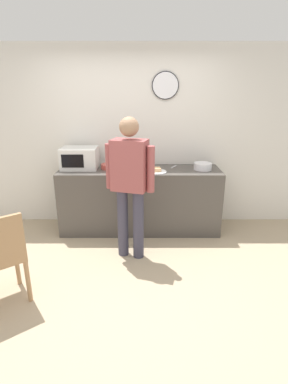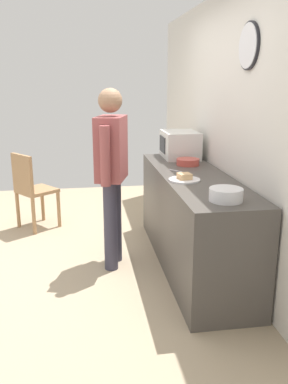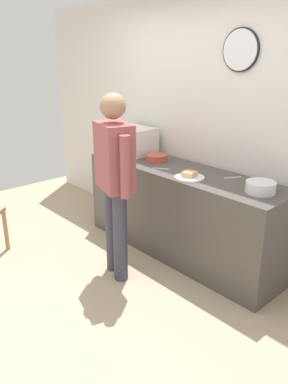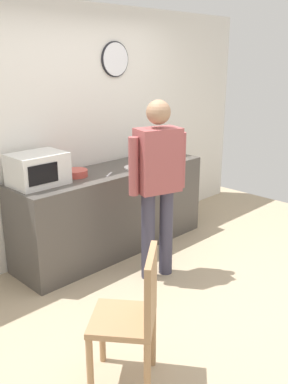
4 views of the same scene
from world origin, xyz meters
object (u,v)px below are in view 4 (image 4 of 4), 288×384
at_px(spoon_utensil, 109,174).
at_px(person_standing, 158,177).
at_px(cereal_bowl, 76,173).
at_px(fork_utensil, 135,159).
at_px(salad_bowl, 168,153).
at_px(wooden_chair, 134,313).
at_px(microwave, 38,169).
at_px(sandwich_plate, 137,167).

bearing_deg(spoon_utensil, person_standing, -85.05).
relative_size(cereal_bowl, fork_utensil, 1.41).
xyz_separation_m(salad_bowl, wooden_chair, (-2.15, -1.66, -0.44)).
height_order(microwave, wooden_chair, microwave).
relative_size(fork_utensil, person_standing, 0.10).
bearing_deg(spoon_utensil, cereal_bowl, 144.58).
bearing_deg(fork_utensil, person_standing, -123.03).
bearing_deg(microwave, cereal_bowl, -1.85).
xyz_separation_m(spoon_utensil, person_standing, (0.05, -0.63, 0.08)).
xyz_separation_m(sandwich_plate, spoon_utensil, (-0.39, 0.01, -0.01)).
xyz_separation_m(sandwich_plate, fork_utensil, (0.27, 0.30, -0.01)).
xyz_separation_m(microwave, cereal_bowl, (0.42, -0.01, -0.12)).
xyz_separation_m(fork_utensil, wooden_chair, (-1.76, -1.82, -0.40)).
distance_m(fork_utensil, person_standing, 1.10).
height_order(cereal_bowl, wooden_chair, cereal_bowl).
relative_size(fork_utensil, spoon_utensil, 1.00).
relative_size(sandwich_plate, spoon_utensil, 1.65).
distance_m(person_standing, wooden_chair, 1.54).
bearing_deg(microwave, salad_bowl, -2.35).
bearing_deg(sandwich_plate, cereal_bowl, 162.86).
xyz_separation_m(salad_bowl, fork_utensil, (-0.39, 0.16, -0.04)).
xyz_separation_m(fork_utensil, spoon_utensil, (-0.65, -0.29, 0.00)).
bearing_deg(wooden_chair, person_standing, 37.53).
bearing_deg(cereal_bowl, person_standing, -68.33).
bearing_deg(cereal_bowl, spoon_utensil, -35.42).
xyz_separation_m(sandwich_plate, salad_bowl, (0.66, 0.15, 0.03)).
height_order(sandwich_plate, fork_utensil, sandwich_plate).
distance_m(microwave, person_standing, 1.12).
bearing_deg(wooden_chair, sandwich_plate, 45.28).
xyz_separation_m(salad_bowl, person_standing, (-0.99, -0.76, 0.04)).
bearing_deg(spoon_utensil, sandwich_plate, -1.49).
bearing_deg(spoon_utensil, salad_bowl, 7.40).
xyz_separation_m(microwave, fork_utensil, (1.35, 0.09, -0.15)).
relative_size(salad_bowl, wooden_chair, 0.27).
height_order(cereal_bowl, person_standing, person_standing).
bearing_deg(person_standing, cereal_bowl, 111.67).
height_order(microwave, spoon_utensil, microwave).
bearing_deg(microwave, fork_utensil, 3.70).
xyz_separation_m(person_standing, wooden_chair, (-1.16, -0.89, -0.48)).
height_order(person_standing, wooden_chair, person_standing).
distance_m(sandwich_plate, person_standing, 0.71).
bearing_deg(person_standing, fork_utensil, 56.97).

